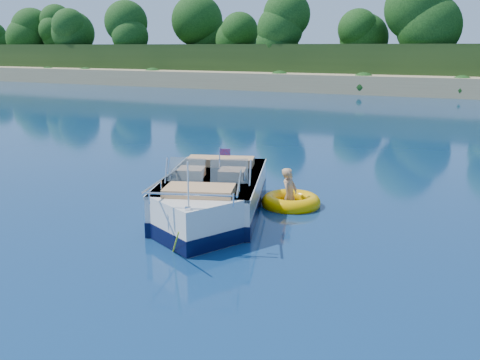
{
  "coord_description": "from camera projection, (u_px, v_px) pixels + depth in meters",
  "views": [
    {
      "loc": [
        3.14,
        -8.93,
        3.8
      ],
      "look_at": [
        -1.98,
        1.65,
        0.85
      ],
      "focal_mm": 40.0,
      "sensor_mm": 36.0,
      "label": 1
    }
  ],
  "objects": [
    {
      "name": "ground",
      "position": [
        296.0,
        254.0,
        10.05
      ],
      "size": [
        160.0,
        160.0,
        0.0
      ],
      "primitive_type": "plane",
      "color": "#0A2346",
      "rests_on": "ground"
    },
    {
      "name": "shoreline",
      "position": [
        475.0,
        70.0,
        65.49
      ],
      "size": [
        170.0,
        59.0,
        6.0
      ],
      "color": "#998559",
      "rests_on": "ground"
    },
    {
      "name": "treeline",
      "position": [
        467.0,
        25.0,
        44.49
      ],
      "size": [
        150.0,
        7.12,
        8.19
      ],
      "color": "black",
      "rests_on": "ground"
    },
    {
      "name": "motorboat",
      "position": [
        211.0,
        200.0,
        12.18
      ],
      "size": [
        3.34,
        5.81,
        2.01
      ],
      "rotation": [
        0.0,
        0.0,
        0.33
      ],
      "color": "white",
      "rests_on": "ground"
    },
    {
      "name": "tow_tube",
      "position": [
        291.0,
        202.0,
        13.05
      ],
      "size": [
        1.86,
        1.86,
        0.38
      ],
      "rotation": [
        0.0,
        0.0,
        0.36
      ],
      "color": "#FFB000",
      "rests_on": "ground"
    },
    {
      "name": "boy",
      "position": [
        290.0,
        205.0,
        13.17
      ],
      "size": [
        0.36,
        0.77,
        1.5
      ],
      "primitive_type": "imported",
      "rotation": [
        0.0,
        -0.17,
        1.55
      ],
      "color": "tan",
      "rests_on": "ground"
    }
  ]
}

